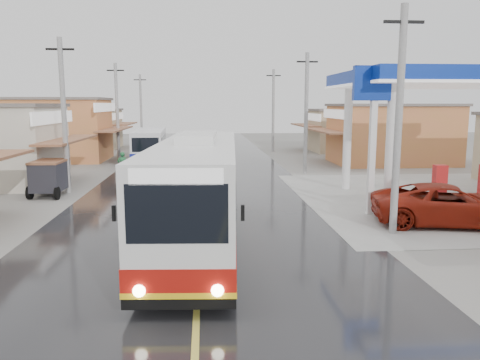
{
  "coord_description": "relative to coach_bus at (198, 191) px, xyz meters",
  "views": [
    {
      "loc": [
        0.23,
        -15.97,
        4.65
      ],
      "look_at": [
        1.61,
        2.21,
        1.69
      ],
      "focal_mm": 35.0,
      "sensor_mm": 36.0,
      "label": 1
    }
  ],
  "objects": [
    {
      "name": "utility_poles_left",
      "position": [
        -6.99,
        16.58,
        -1.79
      ],
      "size": [
        1.6,
        50.0,
        8.0
      ],
      "primitive_type": null,
      "color": "gray",
      "rests_on": "ground"
    },
    {
      "name": "ground",
      "position": [
        0.01,
        0.58,
        -1.79
      ],
      "size": [
        120.0,
        120.0,
        0.0
      ],
      "primitive_type": "plane",
      "color": "slate",
      "rests_on": "ground"
    },
    {
      "name": "road",
      "position": [
        0.01,
        15.58,
        -1.78
      ],
      "size": [
        12.0,
        90.0,
        0.02
      ],
      "primitive_type": "cube",
      "color": "black",
      "rests_on": "ground"
    },
    {
      "name": "shopfronts_left",
      "position": [
        -12.99,
        18.58,
        -1.79
      ],
      "size": [
        11.0,
        44.0,
        5.2
      ],
      "primitive_type": null,
      "color": "tan",
      "rests_on": "ground"
    },
    {
      "name": "jeepney",
      "position": [
        9.65,
        1.68,
        -0.99
      ],
      "size": [
        6.14,
        3.69,
        1.59
      ],
      "primitive_type": "imported",
      "rotation": [
        0.0,
        0.0,
        1.38
      ],
      "color": "maroon",
      "rests_on": "ground"
    },
    {
      "name": "second_bus",
      "position": [
        -3.98,
        21.14,
        -0.34
      ],
      "size": [
        2.48,
        8.15,
        2.68
      ],
      "rotation": [
        0.0,
        0.0,
        0.04
      ],
      "color": "silver",
      "rests_on": "road"
    },
    {
      "name": "cyclist",
      "position": [
        -4.57,
        12.3,
        -1.16
      ],
      "size": [
        1.07,
        1.88,
        1.91
      ],
      "rotation": [
        0.0,
        0.0,
        0.27
      ],
      "color": "black",
      "rests_on": "ground"
    },
    {
      "name": "tricycle_near",
      "position": [
        -7.68,
        8.8,
        -0.74
      ],
      "size": [
        1.65,
        2.45,
        1.84
      ],
      "rotation": [
        0.0,
        0.0,
        -0.03
      ],
      "color": "#26262D",
      "rests_on": "ground"
    },
    {
      "name": "centre_line",
      "position": [
        0.01,
        15.58,
        -1.77
      ],
      "size": [
        0.15,
        90.0,
        0.01
      ],
      "primitive_type": "cube",
      "color": "#D8CC4C",
      "rests_on": "road"
    },
    {
      "name": "shopfronts_right",
      "position": [
        15.01,
        12.58,
        -1.79
      ],
      "size": [
        11.0,
        44.0,
        4.8
      ],
      "primitive_type": null,
      "color": "beige",
      "rests_on": "ground"
    },
    {
      "name": "utility_poles_right",
      "position": [
        7.01,
        15.58,
        -1.79
      ],
      "size": [
        1.6,
        36.0,
        8.0
      ],
      "primitive_type": null,
      "color": "gray",
      "rests_on": "ground"
    },
    {
      "name": "coach_bus",
      "position": [
        0.0,
        0.0,
        0.0
      ],
      "size": [
        3.34,
        12.0,
        3.71
      ],
      "rotation": [
        0.0,
        0.0,
        -0.06
      ],
      "color": "silver",
      "rests_on": "road"
    }
  ]
}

